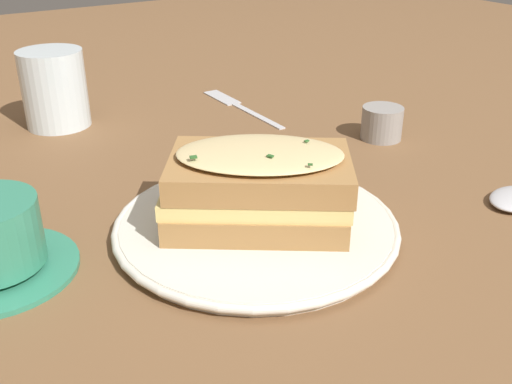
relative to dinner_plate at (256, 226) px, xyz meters
name	(u,v)px	position (x,y,z in m)	size (l,w,h in m)	color
ground_plane	(259,224)	(0.01, 0.01, -0.01)	(2.40, 2.40, 0.00)	brown
dinner_plate	(256,226)	(0.00, 0.00, 0.00)	(0.24, 0.24, 0.01)	silver
sandwich	(258,186)	(0.00, 0.00, 0.04)	(0.18, 0.16, 0.07)	#A37542
water_glass	(54,89)	(-0.06, 0.36, 0.04)	(0.08, 0.08, 0.09)	silver
fork	(234,103)	(0.16, 0.31, -0.01)	(0.02, 0.19, 0.00)	silver
condiment_pot	(382,123)	(0.25, 0.11, 0.01)	(0.05, 0.05, 0.04)	gray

